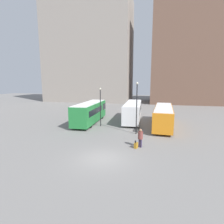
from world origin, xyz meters
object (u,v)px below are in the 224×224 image
at_px(bus_2, 163,115).
at_px(traveler, 140,136).
at_px(bus_0, 90,112).
at_px(bus_1, 133,111).
at_px(lamp_post_0, 137,104).
at_px(suitcase, 136,145).
at_px(lamp_post_1, 100,104).

distance_m(bus_2, traveler, 9.81).
height_order(bus_0, bus_2, bus_0).
relative_size(bus_1, bus_2, 0.95).
distance_m(bus_0, lamp_post_0, 9.28).
distance_m(traveler, suitcase, 0.97).
bearing_deg(bus_1, suitcase, -174.64).
xyz_separation_m(bus_0, bus_2, (11.17, 0.08, -0.17)).
xyz_separation_m(bus_1, lamp_post_1, (-4.19, -4.82, 1.60)).
bearing_deg(bus_2, lamp_post_1, 107.27).
height_order(bus_0, lamp_post_1, lamp_post_1).
xyz_separation_m(bus_0, lamp_post_1, (2.28, -2.00, 1.54)).
relative_size(bus_0, bus_1, 0.99).
bearing_deg(traveler, bus_1, 28.22).
relative_size(bus_1, suitcase, 13.17).
bearing_deg(bus_0, bus_2, -91.23).
height_order(bus_1, bus_2, bus_1).
distance_m(bus_0, bus_2, 11.18).
bearing_deg(bus_1, bus_2, -122.27).
distance_m(bus_0, lamp_post_1, 3.40).
bearing_deg(suitcase, bus_2, 1.36).
distance_m(suitcase, lamp_post_0, 5.95).
height_order(traveler, suitcase, traveler).
bearing_deg(lamp_post_0, traveler, -80.01).
distance_m(traveler, lamp_post_0, 5.26).
xyz_separation_m(bus_0, bus_1, (6.47, 2.82, -0.06)).
relative_size(traveler, lamp_post_1, 0.34).
distance_m(suitcase, lamp_post_1, 10.09).
bearing_deg(lamp_post_1, lamp_post_0, -27.59).
bearing_deg(lamp_post_0, bus_0, 147.90).
relative_size(bus_1, traveler, 5.73).
bearing_deg(bus_1, lamp_post_1, 136.90).
bearing_deg(suitcase, lamp_post_1, 55.96).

